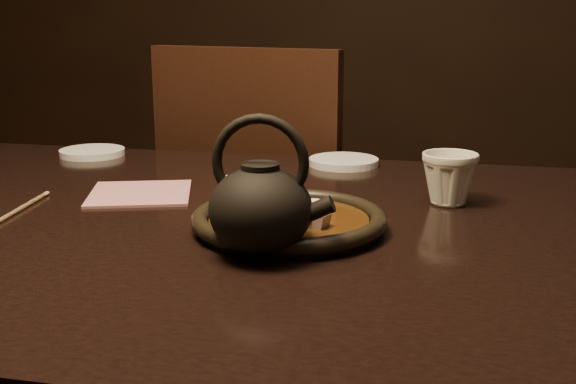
% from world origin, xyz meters
% --- Properties ---
extents(table, '(1.60, 0.90, 0.75)m').
position_xyz_m(table, '(0.00, 0.00, 0.67)').
color(table, black).
rests_on(table, floor).
extents(chair, '(0.53, 0.53, 0.95)m').
position_xyz_m(chair, '(-0.03, 0.67, 0.52)').
color(chair, black).
rests_on(chair, floor).
extents(plate, '(0.25, 0.25, 0.03)m').
position_xyz_m(plate, '(0.17, -0.03, 0.76)').
color(plate, black).
rests_on(plate, table).
extents(stirfry, '(0.13, 0.12, 0.06)m').
position_xyz_m(stirfry, '(0.16, -0.03, 0.77)').
color(stirfry, '#341C09').
rests_on(stirfry, plate).
extents(soy_dish, '(0.10, 0.10, 0.01)m').
position_xyz_m(soy_dish, '(0.06, 0.19, 0.76)').
color(soy_dish, white).
rests_on(soy_dish, table).
extents(saucer_left, '(0.12, 0.12, 0.01)m').
position_xyz_m(saucer_left, '(-0.31, 0.37, 0.76)').
color(saucer_left, white).
rests_on(saucer_left, table).
extents(saucer_right, '(0.13, 0.13, 0.01)m').
position_xyz_m(saucer_right, '(0.18, 0.39, 0.76)').
color(saucer_right, white).
rests_on(saucer_right, table).
extents(tea_cup, '(0.10, 0.10, 0.08)m').
position_xyz_m(tea_cup, '(0.37, 0.15, 0.79)').
color(tea_cup, beige).
rests_on(tea_cup, table).
extents(chopsticks, '(0.03, 0.22, 0.01)m').
position_xyz_m(chopsticks, '(-0.22, -0.04, 0.75)').
color(chopsticks, tan).
rests_on(chopsticks, table).
extents(napkin, '(0.19, 0.19, 0.00)m').
position_xyz_m(napkin, '(-0.10, 0.10, 0.75)').
color(napkin, '#A7666D').
rests_on(napkin, table).
extents(teapot, '(0.15, 0.12, 0.16)m').
position_xyz_m(teapot, '(0.16, -0.13, 0.81)').
color(teapot, black).
rests_on(teapot, table).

